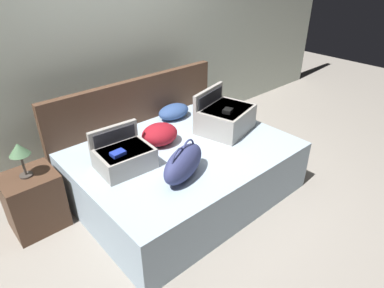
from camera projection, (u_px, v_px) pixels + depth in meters
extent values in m
plane|color=gray|center=(212.00, 211.00, 3.19)|extent=(12.00, 12.00, 0.00)
cube|color=#B7C1B2|center=(109.00, 43.00, 3.61)|extent=(8.00, 0.10, 2.60)
cube|color=#99ADBC|center=(184.00, 171.00, 3.32)|extent=(2.02, 1.51, 0.52)
cube|color=#4C3323|center=(138.00, 123.00, 3.72)|extent=(2.06, 0.08, 1.00)
cube|color=gray|center=(227.00, 120.00, 3.46)|extent=(0.62, 0.54, 0.26)
cube|color=#28282D|center=(227.00, 116.00, 3.44)|extent=(0.55, 0.48, 0.18)
cube|color=black|center=(228.00, 111.00, 3.29)|extent=(0.12, 0.11, 0.04)
cube|color=gray|center=(208.00, 107.00, 3.53)|extent=(0.53, 0.17, 0.42)
cube|color=#28282D|center=(210.00, 108.00, 3.51)|extent=(0.44, 0.13, 0.36)
cube|color=gray|center=(126.00, 159.00, 2.86)|extent=(0.48, 0.36, 0.19)
cube|color=#28282D|center=(125.00, 156.00, 2.84)|extent=(0.42, 0.32, 0.13)
cube|color=#1E33A5|center=(118.00, 154.00, 2.73)|extent=(0.12, 0.09, 0.04)
cube|color=gray|center=(114.00, 143.00, 2.95)|extent=(0.46, 0.07, 0.34)
cube|color=#28282D|center=(116.00, 144.00, 2.93)|extent=(0.39, 0.04, 0.29)
ellipsoid|color=navy|center=(183.00, 163.00, 2.72)|extent=(0.56, 0.38, 0.27)
torus|color=navy|center=(178.00, 160.00, 2.62)|extent=(0.20, 0.09, 0.21)
torus|color=navy|center=(188.00, 151.00, 2.74)|extent=(0.20, 0.09, 0.21)
ellipsoid|color=maroon|center=(160.00, 134.00, 3.23)|extent=(0.38, 0.33, 0.21)
ellipsoid|color=navy|center=(174.00, 112.00, 3.75)|extent=(0.40, 0.27, 0.16)
cube|color=#4C3323|center=(34.00, 201.00, 2.90)|extent=(0.44, 0.40, 0.54)
cylinder|color=#3F3833|center=(26.00, 175.00, 2.76)|extent=(0.11, 0.11, 0.01)
cylinder|color=#4C443D|center=(23.00, 165.00, 2.71)|extent=(0.02, 0.02, 0.19)
cone|color=#4C724C|center=(18.00, 149.00, 2.64)|extent=(0.16, 0.16, 0.10)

